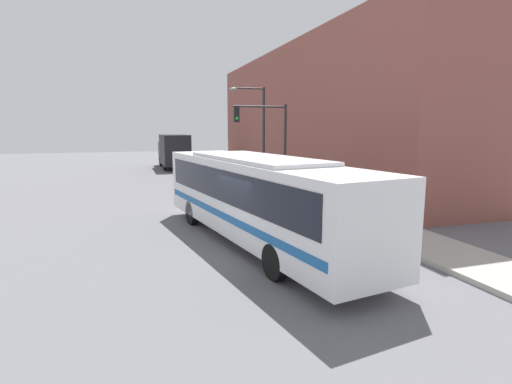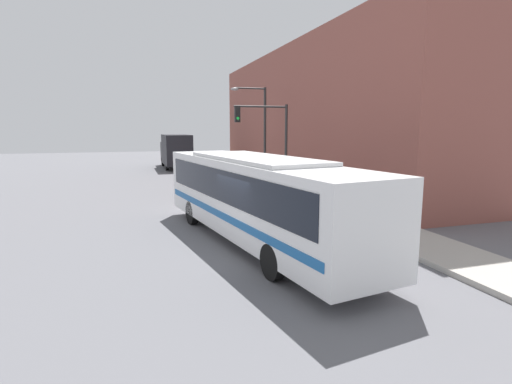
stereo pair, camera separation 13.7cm
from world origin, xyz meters
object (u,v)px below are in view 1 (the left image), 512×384
fire_hydrant (333,205)px  street_lamp (259,126)px  pedestrian_near_corner (332,190)px  city_bus (255,193)px  traffic_light_pole (267,132)px  parking_meter (281,178)px  delivery_truck (173,150)px

fire_hydrant → street_lamp: (-0.10, 10.51, 3.62)m
street_lamp → pedestrian_near_corner: street_lamp is taller
city_bus → pedestrian_near_corner: size_ratio=7.05×
traffic_light_pole → parking_meter: bearing=14.7°
city_bus → parking_meter: (4.75, 9.58, -0.79)m
delivery_truck → parking_meter: bearing=-76.6°
parking_meter → pedestrian_near_corner: bearing=-85.8°
fire_hydrant → street_lamp: size_ratio=0.10×
delivery_truck → traffic_light_pole: (3.38, -18.57, 1.95)m
traffic_light_pole → street_lamp: 4.31m
fire_hydrant → pedestrian_near_corner: pedestrian_near_corner is taller
fire_hydrant → street_lamp: street_lamp is taller
delivery_truck → traffic_light_pole: 18.97m
parking_meter → fire_hydrant: bearing=-90.0°
street_lamp → delivery_truck: bearing=106.5°
city_bus → traffic_light_pole: bearing=59.0°
traffic_light_pole → parking_meter: (0.98, 0.26, -2.77)m
street_lamp → traffic_light_pole: bearing=-101.8°
city_bus → traffic_light_pole: size_ratio=2.34×
parking_meter → street_lamp: 5.05m
delivery_truck → street_lamp: 15.16m
city_bus → fire_hydrant: size_ratio=17.74×
delivery_truck → parking_meter: (4.36, -18.31, -0.83)m
delivery_truck → traffic_light_pole: bearing=-79.7°
traffic_light_pole → pedestrian_near_corner: bearing=-75.4°
city_bus → pedestrian_near_corner: 6.56m
street_lamp → pedestrian_near_corner: (0.51, -9.54, -3.07)m
fire_hydrant → parking_meter: bearing=90.0°
city_bus → street_lamp: bearing=62.0°
street_lamp → parking_meter: bearing=-88.6°
city_bus → delivery_truck: (0.38, 27.89, 0.03)m
delivery_truck → pedestrian_near_corner: 24.39m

